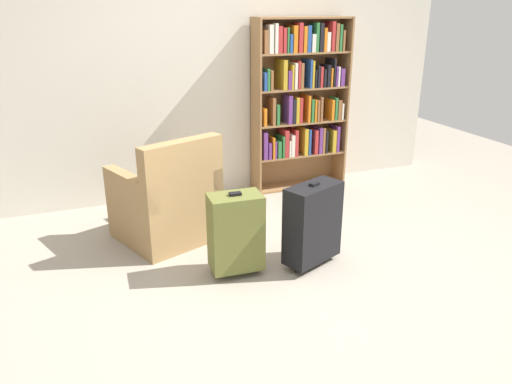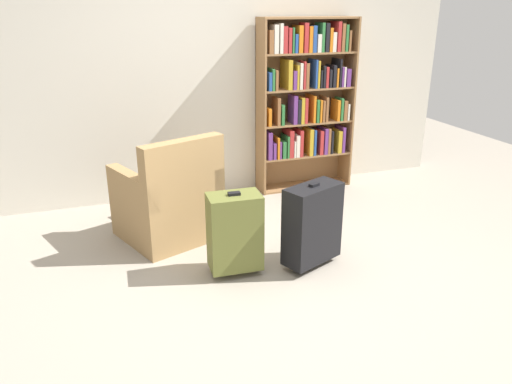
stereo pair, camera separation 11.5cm
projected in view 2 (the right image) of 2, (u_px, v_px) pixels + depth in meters
The scene contains 7 objects.
ground_plane at pixel (299, 278), 3.59m from camera, with size 8.65×8.65×0.00m, color #9E9384.
back_wall at pixel (222, 65), 4.89m from camera, with size 4.94×0.10×2.60m, color beige.
bookshelf at pixel (305, 98), 5.08m from camera, with size 1.00×0.28×1.75m.
armchair at pixel (169, 202), 4.11m from camera, with size 0.91×0.91×0.90m.
mug at pixel (241, 224), 4.37m from camera, with size 0.12×0.08×0.10m.
suitcase_olive at pixel (235, 232), 3.55m from camera, with size 0.39×0.25×0.63m.
suitcase_black at pixel (312, 224), 3.65m from camera, with size 0.49×0.36×0.66m.
Camera 2 is at (-1.32, -2.86, 1.85)m, focal length 34.80 mm.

